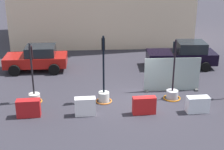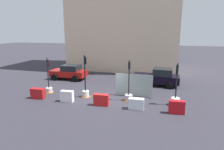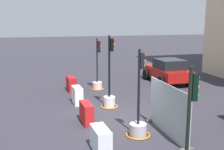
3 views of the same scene
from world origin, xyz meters
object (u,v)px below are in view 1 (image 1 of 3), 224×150
Objects in this scene: traffic_light_0 at (34,92)px; traffic_light_1 at (104,90)px; car_black_sedan at (183,55)px; car_red_compact at (37,58)px; construction_barrier_1 at (85,107)px; construction_barrier_3 at (198,104)px; construction_barrier_2 at (144,105)px; construction_barrier_0 at (29,108)px; traffic_light_2 at (172,90)px.

traffic_light_1 is at bearing -3.03° from traffic_light_0.
car_black_sedan is at bearing 42.97° from traffic_light_1.
car_red_compact is at bearing 96.42° from traffic_light_0.
construction_barrier_1 is (2.67, -1.64, -0.09)m from traffic_light_0.
car_red_compact is at bearing 142.36° from construction_barrier_3.
construction_barrier_1 reaches higher than construction_barrier_3.
traffic_light_1 reaches higher than construction_barrier_2.
car_red_compact is (-0.56, 6.60, 0.40)m from construction_barrier_0.
car_red_compact reaches higher than construction_barrier_1.
car_red_compact is at bearing 94.81° from construction_barrier_0.
traffic_light_0 is 0.90× the size of traffic_light_1.
car_black_sedan is (9.78, 0.04, 0.01)m from car_red_compact.
construction_barrier_1 is at bearing -64.07° from car_red_compact.
traffic_light_2 is 2.86× the size of construction_barrier_2.
construction_barrier_3 is at bearing -0.44° from construction_barrier_1.
traffic_light_1 reaches higher than construction_barrier_3.
car_red_compact is (-8.67, 6.68, 0.43)m from construction_barrier_3.
construction_barrier_3 is (2.62, -0.01, -0.03)m from construction_barrier_2.
car_red_compact is (-4.17, 5.19, 0.20)m from traffic_light_1.
traffic_light_1 is 3.46× the size of construction_barrier_1.
construction_barrier_2 reaches higher than construction_barrier_3.
traffic_light_1 reaches higher than car_black_sedan.
traffic_light_2 reaches higher than traffic_light_0.
construction_barrier_3 is (5.44, -0.04, -0.04)m from construction_barrier_1.
traffic_light_0 is at bearing -83.58° from car_red_compact.
traffic_light_2 is at bearing -32.92° from car_red_compact.
car_red_compact reaches higher than construction_barrier_0.
traffic_light_2 is 4.85m from construction_barrier_1.
construction_barrier_2 is at bearing -0.77° from construction_barrier_0.
traffic_light_1 is 3.11× the size of construction_barrier_2.
traffic_light_2 is at bearing -0.47° from traffic_light_0.
traffic_light_1 is 4.75m from construction_barrier_3.
traffic_light_0 is 3.13m from construction_barrier_1.
construction_barrier_2 is 7.70m from car_black_sedan.
traffic_light_1 is 3.13× the size of construction_barrier_0.
car_black_sedan reaches higher than construction_barrier_1.
car_black_sedan is at bearing 80.60° from construction_barrier_3.
car_black_sedan is (3.73, 6.72, 0.41)m from construction_barrier_2.
traffic_light_0 is 2.82× the size of construction_barrier_0.
construction_barrier_0 is 1.02× the size of construction_barrier_3.
construction_barrier_1 is 0.22× the size of car_black_sedan.
car_black_sedan is (9.23, 6.64, 0.41)m from construction_barrier_0.
traffic_light_0 is 0.98× the size of traffic_light_2.
car_black_sedan reaches higher than construction_barrier_3.
construction_barrier_0 is 6.64m from car_red_compact.
traffic_light_1 is 3.65m from traffic_light_2.
traffic_light_1 is 3.19× the size of construction_barrier_3.
construction_barrier_3 is at bearing -62.23° from traffic_light_2.
traffic_light_0 reaches higher than car_red_compact.
traffic_light_0 is at bearing 168.25° from construction_barrier_3.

